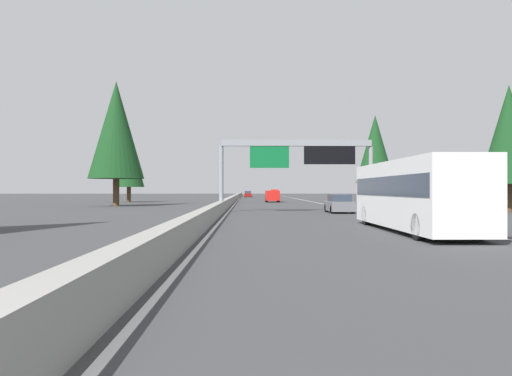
{
  "coord_description": "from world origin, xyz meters",
  "views": [
    {
      "loc": [
        -1.39,
        -1.82,
        1.86
      ],
      "look_at": [
        52.8,
        -2.77,
        2.01
      ],
      "focal_mm": 35.33,
      "sensor_mm": 36.0,
      "label": 1
    }
  ],
  "objects_px": {
    "conifer_right_near": "(509,135)",
    "conifer_left_mid": "(129,160)",
    "sedan_near_right": "(247,194)",
    "pickup_mid_right": "(275,193)",
    "bus_distant_b": "(413,193)",
    "sign_gantry_overhead": "(299,155)",
    "minivan_mid_left": "(272,196)",
    "sedan_far_right": "(248,194)",
    "conifer_right_mid": "(375,149)",
    "sedan_far_center": "(339,204)",
    "conifer_left_near": "(116,130)"
  },
  "relations": [
    {
      "from": "conifer_right_near",
      "to": "conifer_left_mid",
      "type": "bearing_deg",
      "value": 50.01
    },
    {
      "from": "sedan_near_right",
      "to": "pickup_mid_right",
      "type": "bearing_deg",
      "value": -78.7
    },
    {
      "from": "pickup_mid_right",
      "to": "conifer_left_mid",
      "type": "xyz_separation_m",
      "value": [
        -57.38,
        24.43,
        5.23
      ]
    },
    {
      "from": "bus_distant_b",
      "to": "sign_gantry_overhead",
      "type": "bearing_deg",
      "value": 9.48
    },
    {
      "from": "conifer_right_near",
      "to": "sedan_near_right",
      "type": "bearing_deg",
      "value": 13.65
    },
    {
      "from": "sedan_near_right",
      "to": "conifer_left_mid",
      "type": "relative_size",
      "value": 0.44
    },
    {
      "from": "sedan_near_right",
      "to": "conifer_right_near",
      "type": "xyz_separation_m",
      "value": [
        -88.53,
        -21.5,
        5.7
      ]
    },
    {
      "from": "conifer_right_near",
      "to": "conifer_left_mid",
      "type": "distance_m",
      "value": 50.68
    },
    {
      "from": "minivan_mid_left",
      "to": "conifer_right_near",
      "type": "relative_size",
      "value": 0.48
    },
    {
      "from": "sign_gantry_overhead",
      "to": "pickup_mid_right",
      "type": "distance_m",
      "value": 89.94
    },
    {
      "from": "sedan_far_right",
      "to": "conifer_right_mid",
      "type": "bearing_deg",
      "value": -159.21
    },
    {
      "from": "sedan_far_center",
      "to": "pickup_mid_right",
      "type": "relative_size",
      "value": 0.79
    },
    {
      "from": "sedan_far_center",
      "to": "minivan_mid_left",
      "type": "distance_m",
      "value": 33.7
    },
    {
      "from": "pickup_mid_right",
      "to": "conifer_left_mid",
      "type": "height_order",
      "value": "conifer_left_mid"
    },
    {
      "from": "bus_distant_b",
      "to": "conifer_right_mid",
      "type": "xyz_separation_m",
      "value": [
        50.49,
        -11.23,
        5.99
      ]
    },
    {
      "from": "pickup_mid_right",
      "to": "sedan_far_center",
      "type": "bearing_deg",
      "value": -179.89
    },
    {
      "from": "sedan_far_center",
      "to": "conifer_right_mid",
      "type": "xyz_separation_m",
      "value": [
        32.68,
        -11.26,
        7.02
      ]
    },
    {
      "from": "minivan_mid_left",
      "to": "pickup_mid_right",
      "type": "height_order",
      "value": "pickup_mid_right"
    },
    {
      "from": "pickup_mid_right",
      "to": "sedan_near_right",
      "type": "bearing_deg",
      "value": 101.3
    },
    {
      "from": "sign_gantry_overhead",
      "to": "sedan_near_right",
      "type": "height_order",
      "value": "sign_gantry_overhead"
    },
    {
      "from": "bus_distant_b",
      "to": "pickup_mid_right",
      "type": "distance_m",
      "value": 108.72
    },
    {
      "from": "conifer_left_near",
      "to": "sedan_near_right",
      "type": "bearing_deg",
      "value": -11.36
    },
    {
      "from": "sedan_near_right",
      "to": "sedan_far_right",
      "type": "bearing_deg",
      "value": -179.29
    },
    {
      "from": "minivan_mid_left",
      "to": "conifer_left_near",
      "type": "bearing_deg",
      "value": 133.23
    },
    {
      "from": "bus_distant_b",
      "to": "minivan_mid_left",
      "type": "xyz_separation_m",
      "value": [
        51.31,
        3.7,
        -0.77
      ]
    },
    {
      "from": "minivan_mid_left",
      "to": "conifer_right_mid",
      "type": "relative_size",
      "value": 0.39
    },
    {
      "from": "sign_gantry_overhead",
      "to": "conifer_right_mid",
      "type": "relative_size",
      "value": 1.0
    },
    {
      "from": "sedan_far_center",
      "to": "bus_distant_b",
      "type": "bearing_deg",
      "value": -179.9
    },
    {
      "from": "minivan_mid_left",
      "to": "conifer_right_near",
      "type": "xyz_separation_m",
      "value": [
        -32.54,
        -17.9,
        5.43
      ]
    },
    {
      "from": "sedan_far_right",
      "to": "pickup_mid_right",
      "type": "distance_m",
      "value": 11.95
    },
    {
      "from": "bus_distant_b",
      "to": "sedan_near_right",
      "type": "distance_m",
      "value": 107.55
    },
    {
      "from": "conifer_right_mid",
      "to": "sedan_near_right",
      "type": "bearing_deg",
      "value": 18.07
    },
    {
      "from": "pickup_mid_right",
      "to": "bus_distant_b",
      "type": "bearing_deg",
      "value": -179.9
    },
    {
      "from": "minivan_mid_left",
      "to": "conifer_left_mid",
      "type": "bearing_deg",
      "value": 89.93
    },
    {
      "from": "minivan_mid_left",
      "to": "sedan_near_right",
      "type": "height_order",
      "value": "minivan_mid_left"
    },
    {
      "from": "sign_gantry_overhead",
      "to": "bus_distant_b",
      "type": "height_order",
      "value": "sign_gantry_overhead"
    },
    {
      "from": "minivan_mid_left",
      "to": "conifer_left_mid",
      "type": "distance_m",
      "value": 21.56
    },
    {
      "from": "minivan_mid_left",
      "to": "conifer_left_near",
      "type": "height_order",
      "value": "conifer_left_near"
    },
    {
      "from": "bus_distant_b",
      "to": "sedan_far_center",
      "type": "xyz_separation_m",
      "value": [
        17.82,
        0.03,
        -1.03
      ]
    },
    {
      "from": "minivan_mid_left",
      "to": "conifer_right_mid",
      "type": "distance_m",
      "value": 16.41
    },
    {
      "from": "sign_gantry_overhead",
      "to": "sedan_far_center",
      "type": "xyz_separation_m",
      "value": [
        -1.09,
        -3.13,
        -4.03
      ]
    },
    {
      "from": "pickup_mid_right",
      "to": "conifer_right_near",
      "type": "xyz_separation_m",
      "value": [
        -89.95,
        -14.4,
        5.46
      ]
    },
    {
      "from": "conifer_right_mid",
      "to": "conifer_left_near",
      "type": "bearing_deg",
      "value": 116.25
    },
    {
      "from": "pickup_mid_right",
      "to": "conifer_left_near",
      "type": "xyz_separation_m",
      "value": [
        -74.61,
        21.81,
        7.57
      ]
    },
    {
      "from": "conifer_right_mid",
      "to": "conifer_left_near",
      "type": "height_order",
      "value": "conifer_left_near"
    },
    {
      "from": "sedan_far_center",
      "to": "sedan_far_right",
      "type": "distance_m",
      "value": 81.54
    },
    {
      "from": "sign_gantry_overhead",
      "to": "conifer_left_mid",
      "type": "bearing_deg",
      "value": 33.51
    },
    {
      "from": "pickup_mid_right",
      "to": "conifer_left_near",
      "type": "distance_m",
      "value": 78.1
    },
    {
      "from": "sedan_far_right",
      "to": "conifer_left_near",
      "type": "height_order",
      "value": "conifer_left_near"
    },
    {
      "from": "minivan_mid_left",
      "to": "sedan_near_right",
      "type": "bearing_deg",
      "value": 3.69
    }
  ]
}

